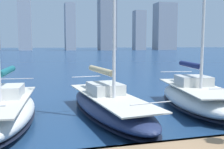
# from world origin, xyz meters

# --- Properties ---
(city_skyline) EXTENTS (166.21, 19.27, 50.64)m
(city_skyline) POSITION_xyz_m (-5.55, -162.96, 19.20)
(city_skyline) COLOR #8F949E
(city_skyline) RESTS_ON ground
(sailboat_navy) EXTENTS (4.27, 8.25, 9.61)m
(sailboat_navy) POSITION_xyz_m (-4.70, -6.97, 0.73)
(sailboat_navy) COLOR white
(sailboat_navy) RESTS_ON ground
(sailboat_tan) EXTENTS (3.69, 9.56, 11.08)m
(sailboat_tan) POSITION_xyz_m (0.55, -6.72, 0.65)
(sailboat_tan) COLOR navy
(sailboat_tan) RESTS_ON ground
(sailboat_teal) EXTENTS (3.17, 7.87, 12.93)m
(sailboat_teal) POSITION_xyz_m (5.56, -6.36, 0.74)
(sailboat_teal) COLOR white
(sailboat_teal) RESTS_ON ground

